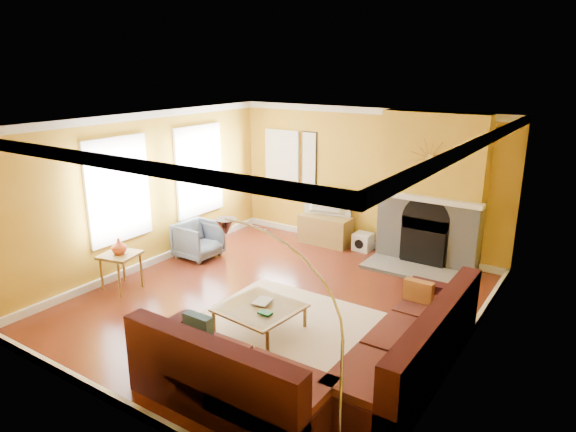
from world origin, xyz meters
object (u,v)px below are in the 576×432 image
Objects in this scene: sectional_sofa at (320,325)px; media_console at (325,230)px; coffee_table at (260,319)px; armchair at (198,240)px; side_table at (121,271)px; arc_lamp at (286,342)px.

media_console is (-2.00, 3.67, -0.16)m from sectional_sofa.
armchair is at bearing 148.32° from coffee_table.
sectional_sofa reaches higher than armchair.
coffee_table is (-0.98, 0.11, -0.26)m from sectional_sofa.
sectional_sofa reaches higher than coffee_table.
sectional_sofa reaches higher than side_table.
armchair reaches higher than media_console.
side_table is (-1.65, -3.66, 0.01)m from media_console.
sectional_sofa is 4.19m from media_console.
arc_lamp is at bearing -64.21° from media_console.
sectional_sofa is 5.76× the size of side_table.
sectional_sofa is 3.54× the size of coffee_table.
arc_lamp reaches higher than side_table.
sectional_sofa is at bearing 107.76° from arc_lamp.
armchair is 1.71m from side_table.
side_table is (-0.07, -1.71, -0.04)m from armchair.
arc_lamp is (0.45, -1.40, 0.60)m from sectional_sofa.
media_console is at bearing 118.60° from sectional_sofa.
coffee_table is 2.25m from arc_lamp.
armchair is at bearing -129.08° from media_console.
sectional_sofa is at bearing -114.87° from armchair.
sectional_sofa is 3.66m from side_table.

